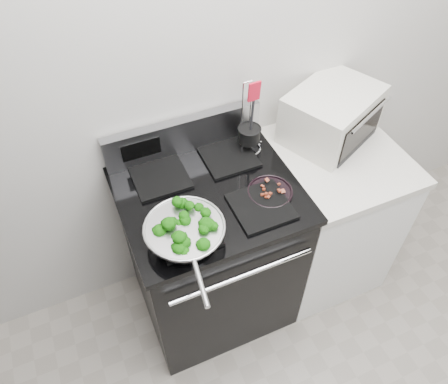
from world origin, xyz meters
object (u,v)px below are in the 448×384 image
bacon_plate (270,190)px  utensil_holder (249,138)px  skillet (185,232)px  gas_range (211,252)px  toaster_oven (332,115)px

bacon_plate → utensil_holder: bearing=82.4°
skillet → gas_range: bearing=55.3°
skillet → toaster_oven: size_ratio=0.94×
gas_range → utensil_holder: (0.28, 0.18, 0.53)m
skillet → bacon_plate: 0.44m
bacon_plate → utensil_holder: size_ratio=0.53×
skillet → utensil_holder: utensil_holder is taller
gas_range → bacon_plate: bearing=-25.1°
gas_range → utensil_holder: 0.63m
toaster_oven → skillet: bearing=176.5°
gas_range → skillet: 0.58m
utensil_holder → skillet: bearing=-143.4°
gas_range → bacon_plate: 0.55m
gas_range → utensil_holder: size_ratio=2.97×
bacon_plate → toaster_oven: 0.54m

